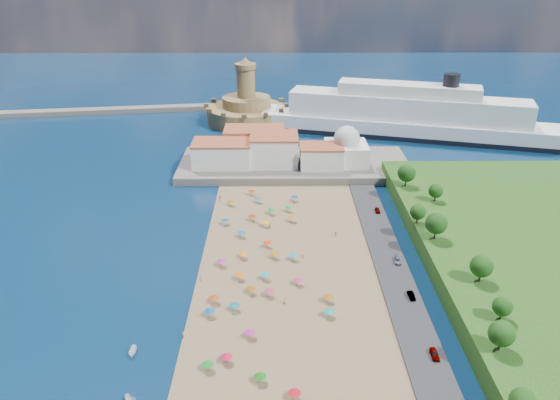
{
  "coord_description": "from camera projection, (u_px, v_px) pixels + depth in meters",
  "views": [
    {
      "loc": [
        2.96,
        -129.32,
        77.88
      ],
      "look_at": [
        4.0,
        25.0,
        8.0
      ],
      "focal_mm": 35.0,
      "sensor_mm": 36.0,
      "label": 1
    }
  ],
  "objects": [
    {
      "name": "waterfront_buildings",
      "position": [
        261.0,
        149.0,
        213.72
      ],
      "size": [
        57.0,
        29.0,
        11.0
      ],
      "color": "silver",
      "rests_on": "terrace"
    },
    {
      "name": "beachgoers",
      "position": [
        257.0,
        267.0,
        146.16
      ],
      "size": [
        39.0,
        95.97,
        1.88
      ],
      "color": "tan",
      "rests_on": "beach"
    },
    {
      "name": "beach_parasols",
      "position": [
        260.0,
        274.0,
        141.03
      ],
      "size": [
        32.19,
        115.42,
        2.2
      ],
      "color": "gray",
      "rests_on": "beach"
    },
    {
      "name": "breakwater",
      "position": [
        63.0,
        112.0,
        288.07
      ],
      "size": [
        199.03,
        34.77,
        2.6
      ],
      "primitive_type": "cube",
      "rotation": [
        0.0,
        0.0,
        0.14
      ],
      "color": "#59544C",
      "rests_on": "ground"
    },
    {
      "name": "domed_building",
      "position": [
        346.0,
        149.0,
        211.06
      ],
      "size": [
        16.0,
        16.0,
        15.0
      ],
      "color": "silver",
      "rests_on": "terrace"
    },
    {
      "name": "cruise_ship",
      "position": [
        406.0,
        117.0,
        252.07
      ],
      "size": [
        136.5,
        55.8,
        29.71
      ],
      "color": "black",
      "rests_on": "ground"
    },
    {
      "name": "parked_cars",
      "position": [
        402.0,
        273.0,
        143.38
      ],
      "size": [
        2.2,
        74.09,
        1.32
      ],
      "color": "gray",
      "rests_on": "promenade"
    },
    {
      "name": "ground",
      "position": [
        266.0,
        264.0,
        149.9
      ],
      "size": [
        700.0,
        700.0,
        0.0
      ],
      "primitive_type": "plane",
      "color": "#071938",
      "rests_on": "ground"
    },
    {
      "name": "moored_boats",
      "position": [
        132.0,
        378.0,
        108.67
      ],
      "size": [
        5.64,
        18.0,
        1.5
      ],
      "color": "white",
      "rests_on": "ground"
    },
    {
      "name": "fortress",
      "position": [
        247.0,
        109.0,
        272.79
      ],
      "size": [
        40.0,
        40.0,
        32.4
      ],
      "color": "olive",
      "rests_on": "ground"
    },
    {
      "name": "jetty",
      "position": [
        244.0,
        138.0,
        247.72
      ],
      "size": [
        18.0,
        70.0,
        2.4
      ],
      "primitive_type": "cube",
      "color": "#59544C",
      "rests_on": "ground"
    },
    {
      "name": "terrace",
      "position": [
        294.0,
        165.0,
        215.85
      ],
      "size": [
        90.0,
        36.0,
        3.0
      ],
      "primitive_type": "cube",
      "color": "#59544C",
      "rests_on": "ground"
    },
    {
      "name": "hillside_trees",
      "position": [
        447.0,
        236.0,
        143.16
      ],
      "size": [
        14.0,
        106.24,
        7.79
      ],
      "color": "#382314",
      "rests_on": "hillside"
    }
  ]
}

